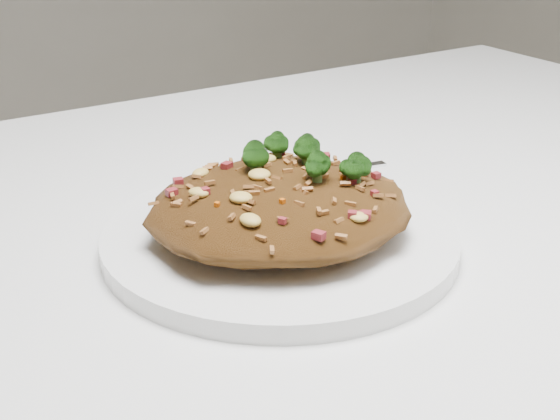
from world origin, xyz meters
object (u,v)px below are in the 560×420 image
object	(u,v)px
plate	(280,238)
fork	(307,175)
fried_rice	(281,196)
dining_table	(296,336)

from	to	relation	value
plate	fork	size ratio (longest dim) A/B	1.56
fried_rice	fork	size ratio (longest dim) A/B	1.16
dining_table	fork	xyz separation A→B (m)	(0.05, 0.06, 0.11)
fried_rice	fork	world-z (taller)	fried_rice
fork	fried_rice	bearing A→B (deg)	-125.45
dining_table	fork	bearing A→B (deg)	50.36
dining_table	fried_rice	distance (m)	0.13
dining_table	fork	world-z (taller)	fork
dining_table	fried_rice	size ratio (longest dim) A/B	6.35
dining_table	plate	world-z (taller)	plate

